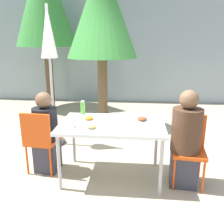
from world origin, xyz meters
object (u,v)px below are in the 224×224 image
Objects in this scene: person_left at (46,135)px; chair_right at (189,144)px; person_right at (185,142)px; tree_behind_right at (102,11)px; bottle at (83,108)px; chair_left at (40,137)px; closed_umbrella at (49,46)px; salad_bowl at (114,117)px; drinking_cup at (73,123)px.

person_left is 1.89m from chair_right.
person_right is 3.09m from tree_behind_right.
bottle is (-1.37, 0.47, 0.27)m from person_right.
bottle is 2.27m from tree_behind_right.
tree_behind_right is (0.52, 2.01, 1.79)m from person_left.
bottle is (0.52, 0.36, 0.33)m from chair_left.
salad_bowl is (1.12, -0.83, -0.90)m from closed_umbrella.
person_left reaches higher than drinking_cup.
chair_right is 0.72× the size of person_right.
chair_left is 1.55m from closed_umbrella.
chair_right is at bearing 6.55° from drinking_cup.
drinking_cup is (0.65, -1.20, -0.88)m from closed_umbrella.
bottle is at bearing 88.96° from drinking_cup.
bottle is 0.06× the size of tree_behind_right.
chair_left is 2.82m from tree_behind_right.
person_right is at bearing 58.00° from chair_right.
person_right is 6.22× the size of bottle.
salad_bowl is at bearing 15.53° from chair_left.
closed_umbrella is 1.63m from drinking_cup.
bottle is (0.66, -0.65, -0.84)m from closed_umbrella.
chair_right is at bearing 2.25° from person_left.
tree_behind_right is (0.07, 2.28, 1.52)m from drinking_cup.
drinking_cup is (0.45, -0.27, 0.27)m from person_left.
tree_behind_right is (0.06, 1.73, 1.47)m from bottle.
drinking_cup is at bearing -91.66° from tree_behind_right.
bottle is 0.99× the size of salad_bowl.
chair_right is at bearing -12.03° from salad_bowl.
person_left is 0.48× the size of closed_umbrella.
tree_behind_right is at bearing 88.34° from drinking_cup.
chair_right is 8.87× the size of drinking_cup.
closed_umbrella is 1.25m from bottle.
closed_umbrella is 11.79× the size of bottle.
drinking_cup is 2.74m from tree_behind_right.
salad_bowl is (0.98, 0.17, 0.26)m from chair_left.
chair_left is 0.62m from drinking_cup.
chair_left is 0.27× the size of tree_behind_right.
salad_bowl is at bearing -36.58° from closed_umbrella.
closed_umbrella is at bearing 118.44° from drinking_cup.
tree_behind_right is (-1.37, 2.12, 1.80)m from chair_right.
bottle reaches higher than chair_right.
chair_left is 0.72× the size of person_right.
person_left is (0.06, 0.07, 0.01)m from chair_left.
drinking_cup is 0.60m from salad_bowl.
salad_bowl is at bearing -6.16° from chair_right.
person_left is 1.84m from person_right.
tree_behind_right reaches higher than person_right.
closed_umbrella is (-2.09, 1.04, 1.17)m from chair_right.
bottle is 1.99× the size of drinking_cup.
closed_umbrella reaches higher than person_right.
closed_umbrella reaches higher than salad_bowl.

